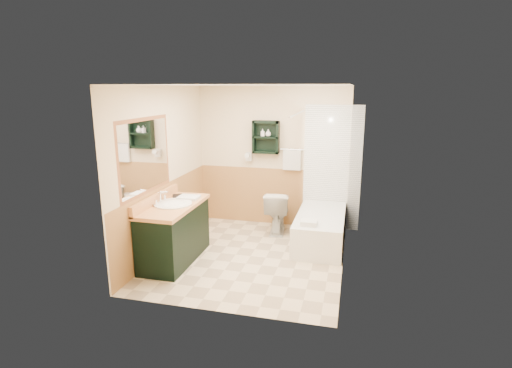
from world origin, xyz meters
The scene contains 25 objects.
floor centered at (0.00, 0.00, 0.00)m, with size 3.00×3.00×0.00m, color beige.
back_wall centered at (0.00, 1.52, 1.20)m, with size 2.60×0.04×2.40m, color #FFEDC7.
left_wall centered at (-1.32, 0.00, 1.20)m, with size 0.04×3.00×2.40m, color #FFEDC7.
right_wall centered at (1.32, 0.00, 1.20)m, with size 0.04×3.00×2.40m, color #FFEDC7.
ceiling centered at (0.00, 0.00, 2.42)m, with size 2.60×3.00×0.04m, color white.
wainscot_left centered at (-1.29, 0.00, 0.50)m, with size 2.98×2.98×1.00m, color tan, non-canonical shape.
wainscot_back centered at (0.00, 1.49, 0.50)m, with size 2.58×2.58×1.00m, color tan, non-canonical shape.
mirror_frame centered at (-1.27, -0.55, 1.50)m, with size 1.30×1.30×1.00m, color brown, non-canonical shape.
mirror_glass centered at (-1.27, -0.55, 1.50)m, with size 1.20×1.20×0.90m, color white, non-canonical shape.
tile_right centered at (1.28, 0.75, 1.05)m, with size 1.50×1.50×2.10m, color white, non-canonical shape.
tile_back centered at (1.03, 1.48, 1.05)m, with size 0.95×0.95×2.10m, color white, non-canonical shape.
tile_accent centered at (1.27, 0.75, 1.90)m, with size 1.50×1.50×0.10m, color #154B2B, non-canonical shape.
wall_shelf centered at (-0.10, 1.41, 1.55)m, with size 0.45×0.15×0.55m, color black.
hair_dryer centered at (-0.40, 1.43, 1.20)m, with size 0.10×0.24×0.18m, color silver, non-canonical shape.
towel_bar centered at (0.35, 1.45, 1.35)m, with size 0.40×0.06×0.40m, color white, non-canonical shape.
curtain_rod centered at (0.53, 0.75, 2.00)m, with size 0.03×0.03×1.60m, color silver.
shower_curtain centered at (0.53, 0.92, 1.15)m, with size 1.05×1.05×1.70m, color beige, non-canonical shape.
vanity centered at (-0.99, -0.38, 0.41)m, with size 0.59×1.29×0.82m, color black.
bathtub centered at (0.93, 0.73, 0.24)m, with size 0.71×1.50×0.48m, color white.
toilet centered at (0.17, 1.10, 0.35)m, with size 0.40×0.71×0.70m, color white.
counter_towel centered at (-0.90, -0.07, 0.84)m, with size 0.29×0.23×0.04m, color white.
vanity_book centered at (-1.16, -0.04, 0.92)m, with size 0.16×0.02×0.21m, color black.
tub_towel centered at (0.80, 0.19, 0.51)m, with size 0.23×0.19×0.07m, color white.
soap_bottle_a centered at (-0.15, 1.40, 1.59)m, with size 0.06×0.13×0.06m, color white.
soap_bottle_b centered at (-0.06, 1.40, 1.61)m, with size 0.09×0.12×0.09m, color white.
Camera 1 is at (1.37, -5.17, 2.37)m, focal length 28.00 mm.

